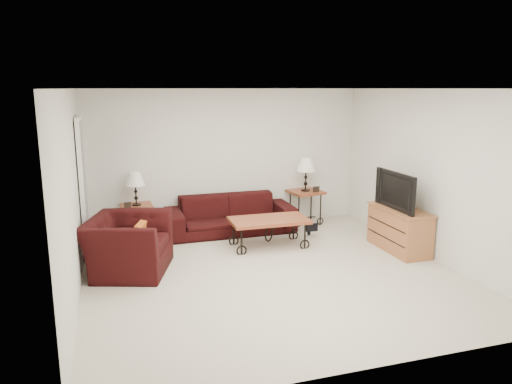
% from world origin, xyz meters
% --- Properties ---
extents(ground, '(5.00, 5.00, 0.00)m').
position_xyz_m(ground, '(0.00, 0.00, 0.00)').
color(ground, '#BDB1A1').
rests_on(ground, ground).
extents(wall_back, '(5.00, 0.02, 2.50)m').
position_xyz_m(wall_back, '(0.00, 2.50, 1.25)').
color(wall_back, silver).
rests_on(wall_back, ground).
extents(wall_front, '(5.00, 0.02, 2.50)m').
position_xyz_m(wall_front, '(0.00, -2.50, 1.25)').
color(wall_front, silver).
rests_on(wall_front, ground).
extents(wall_left, '(0.02, 5.00, 2.50)m').
position_xyz_m(wall_left, '(-2.50, 0.00, 1.25)').
color(wall_left, silver).
rests_on(wall_left, ground).
extents(wall_right, '(0.02, 5.00, 2.50)m').
position_xyz_m(wall_right, '(2.50, 0.00, 1.25)').
color(wall_right, silver).
rests_on(wall_right, ground).
extents(ceiling, '(5.00, 5.00, 0.00)m').
position_xyz_m(ceiling, '(0.00, 0.00, 2.50)').
color(ceiling, white).
rests_on(ceiling, wall_back).
extents(doorway, '(0.08, 0.94, 2.04)m').
position_xyz_m(doorway, '(-2.47, 1.65, 1.02)').
color(doorway, black).
rests_on(doorway, ground).
extents(sofa, '(2.23, 0.87, 0.65)m').
position_xyz_m(sofa, '(-0.07, 2.02, 0.33)').
color(sofa, black).
rests_on(sofa, ground).
extents(side_table_left, '(0.54, 0.54, 0.57)m').
position_xyz_m(side_table_left, '(-1.65, 2.20, 0.28)').
color(side_table_left, '#9A4027').
rests_on(side_table_left, ground).
extents(side_table_right, '(0.66, 0.66, 0.62)m').
position_xyz_m(side_table_right, '(1.43, 2.20, 0.31)').
color(side_table_right, '#9A4027').
rests_on(side_table_right, ground).
extents(lamp_left, '(0.33, 0.33, 0.57)m').
position_xyz_m(lamp_left, '(-1.65, 2.20, 0.85)').
color(lamp_left, black).
rests_on(lamp_left, side_table_left).
extents(lamp_right, '(0.40, 0.40, 0.62)m').
position_xyz_m(lamp_right, '(1.43, 2.20, 0.94)').
color(lamp_right, black).
rests_on(lamp_right, side_table_right).
extents(photo_frame_left, '(0.11, 0.04, 0.09)m').
position_xyz_m(photo_frame_left, '(-1.80, 2.05, 0.62)').
color(photo_frame_left, black).
rests_on(photo_frame_left, side_table_left).
extents(photo_frame_right, '(0.13, 0.02, 0.10)m').
position_xyz_m(photo_frame_right, '(1.58, 2.05, 0.68)').
color(photo_frame_right, black).
rests_on(photo_frame_right, side_table_right).
extents(coffee_table, '(1.25, 0.69, 0.46)m').
position_xyz_m(coffee_table, '(0.33, 1.08, 0.23)').
color(coffee_table, '#9A4027').
rests_on(coffee_table, ground).
extents(armchair, '(1.36, 1.45, 0.77)m').
position_xyz_m(armchair, '(-1.88, 0.63, 0.39)').
color(armchair, black).
rests_on(armchair, ground).
extents(throw_pillow, '(0.20, 0.36, 0.35)m').
position_xyz_m(throw_pillow, '(-1.72, 0.58, 0.52)').
color(throw_pillow, '#BF4618').
rests_on(throw_pillow, armchair).
extents(tv_stand, '(0.47, 1.13, 0.68)m').
position_xyz_m(tv_stand, '(2.23, 0.31, 0.34)').
color(tv_stand, '#A26A3C').
rests_on(tv_stand, ground).
extents(television, '(0.13, 1.01, 0.58)m').
position_xyz_m(television, '(2.21, 0.31, 0.97)').
color(television, black).
rests_on(television, tv_stand).
extents(backpack, '(0.36, 0.31, 0.41)m').
position_xyz_m(backpack, '(1.20, 1.45, 0.21)').
color(backpack, black).
rests_on(backpack, ground).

